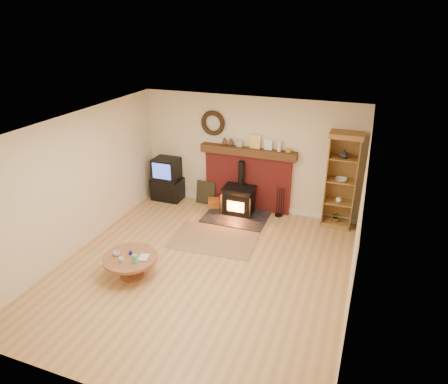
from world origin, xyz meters
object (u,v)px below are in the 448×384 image
at_px(wood_stove, 238,202).
at_px(coffee_table, 130,260).
at_px(tv_unit, 167,180).
at_px(curio_cabinet, 341,180).

relative_size(wood_stove, coffee_table, 1.50).
relative_size(wood_stove, tv_unit, 1.33).
bearing_deg(tv_unit, wood_stove, -6.05).
bearing_deg(coffee_table, wood_stove, 71.05).
relative_size(tv_unit, coffee_table, 1.12).
relative_size(wood_stove, curio_cabinet, 0.68).
distance_m(wood_stove, coffee_table, 3.05).
bearing_deg(wood_stove, curio_cabinet, 7.68).
height_order(tv_unit, curio_cabinet, curio_cabinet).
height_order(tv_unit, coffee_table, tv_unit).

